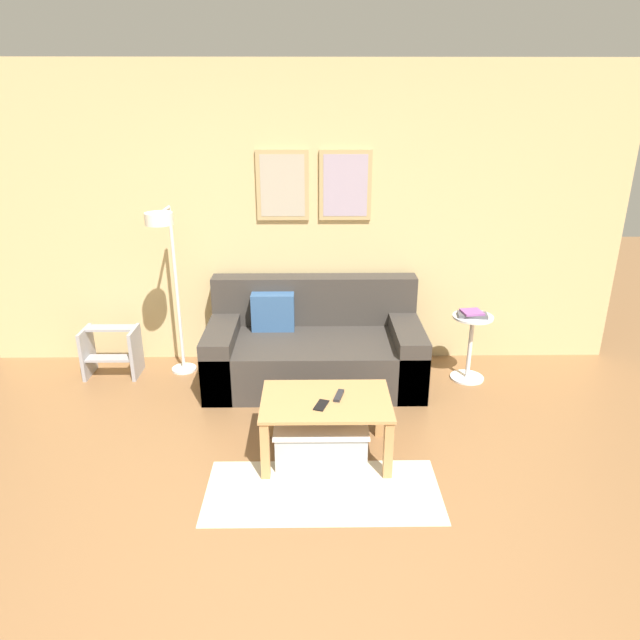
{
  "coord_description": "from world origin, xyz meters",
  "views": [
    {
      "loc": [
        0.11,
        -1.83,
        2.22
      ],
      "look_at": [
        0.16,
        1.75,
        0.85
      ],
      "focal_mm": 32.0,
      "sensor_mm": 36.0,
      "label": 1
    }
  ],
  "objects_px": {
    "coffee_table": "(326,411)",
    "storage_bin": "(321,441)",
    "remote_control": "(339,396)",
    "step_stool": "(111,350)",
    "couch": "(314,348)",
    "book_stack": "(472,314)",
    "floor_lamp": "(167,258)",
    "side_table": "(471,342)",
    "cell_phone": "(321,405)"
  },
  "relations": [
    {
      "from": "coffee_table",
      "to": "storage_bin",
      "type": "distance_m",
      "value": 0.21
    },
    {
      "from": "remote_control",
      "to": "step_stool",
      "type": "xyz_separation_m",
      "value": [
        -1.9,
        1.2,
        -0.2
      ]
    },
    {
      "from": "couch",
      "to": "coffee_table",
      "type": "distance_m",
      "value": 1.15
    },
    {
      "from": "storage_bin",
      "to": "step_stool",
      "type": "distance_m",
      "value": 2.19
    },
    {
      "from": "couch",
      "to": "book_stack",
      "type": "bearing_deg",
      "value": -1.76
    },
    {
      "from": "couch",
      "to": "step_stool",
      "type": "bearing_deg",
      "value": 177.35
    },
    {
      "from": "couch",
      "to": "step_stool",
      "type": "xyz_separation_m",
      "value": [
        -1.74,
        0.08,
        -0.05
      ]
    },
    {
      "from": "floor_lamp",
      "to": "step_stool",
      "type": "relative_size",
      "value": 3.24
    },
    {
      "from": "side_table",
      "to": "cell_phone",
      "type": "relative_size",
      "value": 4.1
    },
    {
      "from": "side_table",
      "to": "storage_bin",
      "type": "bearing_deg",
      "value": -137.84
    },
    {
      "from": "side_table",
      "to": "remote_control",
      "type": "bearing_deg",
      "value": -136.71
    },
    {
      "from": "coffee_table",
      "to": "cell_phone",
      "type": "xyz_separation_m",
      "value": [
        -0.03,
        -0.08,
        0.09
      ]
    },
    {
      "from": "couch",
      "to": "cell_phone",
      "type": "relative_size",
      "value": 12.6
    },
    {
      "from": "storage_bin",
      "to": "couch",
      "type": "bearing_deg",
      "value": 92.06
    },
    {
      "from": "coffee_table",
      "to": "cell_phone",
      "type": "bearing_deg",
      "value": -111.79
    },
    {
      "from": "storage_bin",
      "to": "cell_phone",
      "type": "height_order",
      "value": "cell_phone"
    },
    {
      "from": "couch",
      "to": "coffee_table",
      "type": "xyz_separation_m",
      "value": [
        0.08,
        -1.15,
        0.06
      ]
    },
    {
      "from": "floor_lamp",
      "to": "side_table",
      "type": "distance_m",
      "value": 2.58
    },
    {
      "from": "book_stack",
      "to": "storage_bin",
      "type": "bearing_deg",
      "value": -137.84
    },
    {
      "from": "coffee_table",
      "to": "storage_bin",
      "type": "xyz_separation_m",
      "value": [
        -0.03,
        -0.03,
        -0.21
      ]
    },
    {
      "from": "storage_bin",
      "to": "floor_lamp",
      "type": "height_order",
      "value": "floor_lamp"
    },
    {
      "from": "floor_lamp",
      "to": "cell_phone",
      "type": "height_order",
      "value": "floor_lamp"
    },
    {
      "from": "couch",
      "to": "side_table",
      "type": "height_order",
      "value": "couch"
    },
    {
      "from": "couch",
      "to": "floor_lamp",
      "type": "height_order",
      "value": "floor_lamp"
    },
    {
      "from": "book_stack",
      "to": "cell_phone",
      "type": "height_order",
      "value": "book_stack"
    },
    {
      "from": "floor_lamp",
      "to": "side_table",
      "type": "relative_size",
      "value": 2.54
    },
    {
      "from": "side_table",
      "to": "step_stool",
      "type": "xyz_separation_m",
      "value": [
        -3.05,
        0.11,
        -0.11
      ]
    },
    {
      "from": "storage_bin",
      "to": "book_stack",
      "type": "height_order",
      "value": "book_stack"
    },
    {
      "from": "book_stack",
      "to": "remote_control",
      "type": "height_order",
      "value": "book_stack"
    },
    {
      "from": "coffee_table",
      "to": "remote_control",
      "type": "bearing_deg",
      "value": 21.52
    },
    {
      "from": "step_stool",
      "to": "floor_lamp",
      "type": "bearing_deg",
      "value": -12.62
    },
    {
      "from": "coffee_table",
      "to": "remote_control",
      "type": "relative_size",
      "value": 5.62
    },
    {
      "from": "couch",
      "to": "storage_bin",
      "type": "height_order",
      "value": "couch"
    },
    {
      "from": "step_stool",
      "to": "side_table",
      "type": "bearing_deg",
      "value": -2.06
    },
    {
      "from": "remote_control",
      "to": "storage_bin",
      "type": "bearing_deg",
      "value": -136.11
    },
    {
      "from": "floor_lamp",
      "to": "remote_control",
      "type": "relative_size",
      "value": 9.7
    },
    {
      "from": "book_stack",
      "to": "remote_control",
      "type": "distance_m",
      "value": 1.58
    },
    {
      "from": "coffee_table",
      "to": "book_stack",
      "type": "xyz_separation_m",
      "value": [
        1.23,
        1.11,
        0.26
      ]
    },
    {
      "from": "storage_bin",
      "to": "book_stack",
      "type": "xyz_separation_m",
      "value": [
        1.26,
        1.14,
        0.46
      ]
    },
    {
      "from": "coffee_table",
      "to": "side_table",
      "type": "height_order",
      "value": "side_table"
    },
    {
      "from": "floor_lamp",
      "to": "side_table",
      "type": "xyz_separation_m",
      "value": [
        2.47,
        0.02,
        -0.74
      ]
    },
    {
      "from": "step_stool",
      "to": "storage_bin",
      "type": "bearing_deg",
      "value": -35.3
    },
    {
      "from": "couch",
      "to": "storage_bin",
      "type": "xyz_separation_m",
      "value": [
        0.04,
        -1.18,
        -0.15
      ]
    },
    {
      "from": "side_table",
      "to": "step_stool",
      "type": "bearing_deg",
      "value": 177.94
    },
    {
      "from": "floor_lamp",
      "to": "step_stool",
      "type": "xyz_separation_m",
      "value": [
        -0.59,
        0.13,
        -0.85
      ]
    },
    {
      "from": "couch",
      "to": "floor_lamp",
      "type": "distance_m",
      "value": 1.41
    },
    {
      "from": "coffee_table",
      "to": "step_stool",
      "type": "distance_m",
      "value": 2.2
    },
    {
      "from": "couch",
      "to": "floor_lamp",
      "type": "relative_size",
      "value": 1.21
    },
    {
      "from": "coffee_table",
      "to": "floor_lamp",
      "type": "distance_m",
      "value": 1.81
    },
    {
      "from": "side_table",
      "to": "floor_lamp",
      "type": "bearing_deg",
      "value": -179.5
    }
  ]
}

